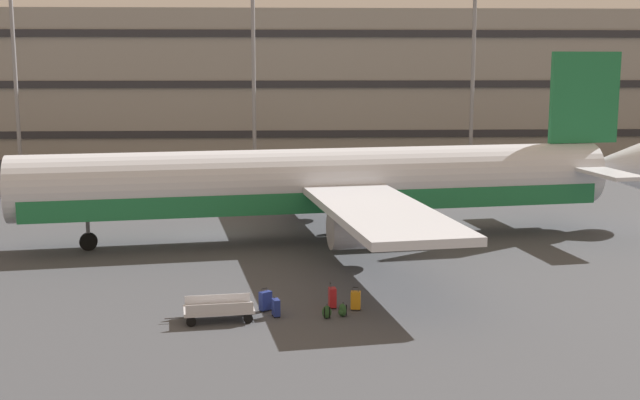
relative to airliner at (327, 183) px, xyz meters
The scene contains 13 objects.
ground_plane 6.85m from the airliner, behind, with size 600.00×600.00×0.00m, color #424449.
terminal_structure 47.15m from the airliner, 97.44° to the left, with size 146.77×18.08×14.61m.
airliner is the anchor object (origin of this frame).
light_mast_left 42.50m from the airliner, 129.31° to the left, with size 1.80×0.50×20.59m.
light_mast_center_left 34.55m from the airliner, 98.81° to the left, with size 1.80×0.50×25.95m.
light_mast_center_right 37.32m from the airliner, 64.83° to the left, with size 1.80×0.50×25.52m.
suitcase_navy 14.04m from the airliner, 101.06° to the right, with size 0.34×0.47×0.80m.
suitcase_small 12.80m from the airliner, 92.03° to the right, with size 0.31×0.40×1.03m.
suitcase_laid_flat 13.09m from the airliner, 88.00° to the right, with size 0.41×0.32×0.94m.
suitcase_black 13.40m from the airliner, 103.46° to the right, with size 0.53×0.50×0.89m.
backpack_large 14.13m from the airliner, 93.04° to the right, with size 0.38×0.26×0.56m.
backpack_red 13.94m from the airliner, 90.55° to the right, with size 0.40×0.41×0.56m.
baggage_cart 14.91m from the airliner, 109.01° to the right, with size 3.36×1.64×0.82m.
Camera 1 is at (3.78, -44.05, 9.59)m, focal length 46.22 mm.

